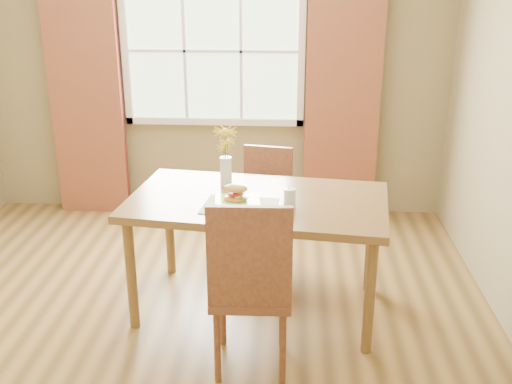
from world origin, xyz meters
The scene contains 12 objects.
room centered at (0.00, 0.00, 1.35)m, with size 4.24×3.84×2.74m.
window centered at (0.00, 1.87, 1.50)m, with size 1.62×0.06×1.32m.
curtain_left centered at (-1.15, 1.78, 1.10)m, with size 0.65×0.08×2.20m, color maroon.
curtain_right centered at (1.15, 1.78, 1.10)m, with size 0.65×0.08×2.20m, color maroon.
dining_table centered at (0.50, 0.11, 0.72)m, with size 1.74×1.12×0.80m.
chair_near centered at (0.50, -0.60, 0.59)m, with size 0.46×0.46×1.07m.
chair_far centered at (0.51, 0.81, 0.50)m, with size 0.44×0.44×0.91m.
placemat centered at (0.40, -0.03, 0.80)m, with size 0.45×0.33×0.01m, color #EEF2CD.
plate centered at (0.38, -0.03, 0.81)m, with size 0.28×0.28×0.01m, color #B1DF37.
croissant_sandwich centered at (0.37, -0.01, 0.88)m, with size 0.17×0.14×0.12m.
water_glass centered at (0.70, 0.00, 0.85)m, with size 0.07×0.07×0.11m.
flower_vase centered at (0.27, 0.35, 1.05)m, with size 0.16×0.16×0.41m.
Camera 1 is at (0.71, -3.46, 2.19)m, focal length 42.00 mm.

